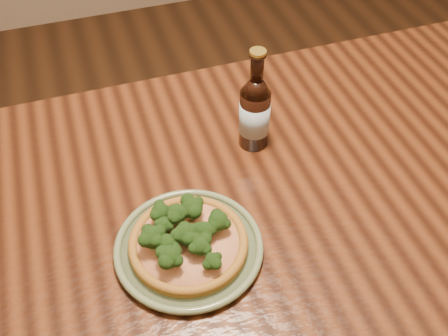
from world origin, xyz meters
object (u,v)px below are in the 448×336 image
object	(u,v)px
table	(297,210)
plate	(189,247)
beer_bottle	(255,112)
pizza	(187,240)

from	to	relation	value
table	plate	bearing A→B (deg)	-160.91
table	beer_bottle	bearing A→B (deg)	110.47
table	beer_bottle	size ratio (longest dim) A/B	6.57
pizza	beer_bottle	bearing A→B (deg)	47.09
plate	beer_bottle	distance (m)	0.33
pizza	beer_bottle	distance (m)	0.33
pizza	beer_bottle	size ratio (longest dim) A/B	0.91
table	beer_bottle	xyz separation A→B (m)	(-0.05, 0.14, 0.18)
pizza	plate	bearing A→B (deg)	-36.57
table	pizza	xyz separation A→B (m)	(-0.27, -0.09, 0.13)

